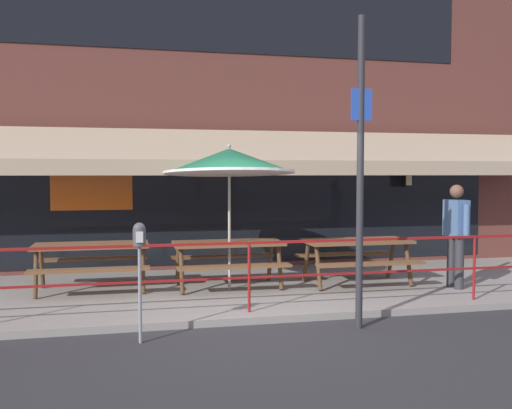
{
  "coord_description": "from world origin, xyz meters",
  "views": [
    {
      "loc": [
        -1.62,
        -7.22,
        1.99
      ],
      "look_at": [
        0.39,
        1.6,
        1.5
      ],
      "focal_mm": 40.0,
      "sensor_mm": 36.0,
      "label": 1
    }
  ],
  "objects_px": {
    "patio_umbrella_centre": "(229,162)",
    "street_sign_pole": "(360,170)",
    "picnic_table_left": "(91,254)",
    "parking_meter_near": "(139,246)",
    "picnic_table_centre": "(228,251)",
    "pedestrian_walking": "(456,230)",
    "picnic_table_right": "(357,249)"
  },
  "relations": [
    {
      "from": "picnic_table_left",
      "to": "picnic_table_right",
      "type": "relative_size",
      "value": 1.0
    },
    {
      "from": "patio_umbrella_centre",
      "to": "pedestrian_walking",
      "type": "xyz_separation_m",
      "value": [
        3.66,
        -0.75,
        -1.12
      ]
    },
    {
      "from": "pedestrian_walking",
      "to": "street_sign_pole",
      "type": "bearing_deg",
      "value": -146.08
    },
    {
      "from": "picnic_table_centre",
      "to": "picnic_table_right",
      "type": "distance_m",
      "value": 2.2
    },
    {
      "from": "picnic_table_centre",
      "to": "parking_meter_near",
      "type": "bearing_deg",
      "value": -120.79
    },
    {
      "from": "patio_umbrella_centre",
      "to": "street_sign_pole",
      "type": "height_order",
      "value": "street_sign_pole"
    },
    {
      "from": "picnic_table_left",
      "to": "street_sign_pole",
      "type": "xyz_separation_m",
      "value": [
        3.46,
        -2.68,
        1.34
      ]
    },
    {
      "from": "patio_umbrella_centre",
      "to": "pedestrian_walking",
      "type": "distance_m",
      "value": 3.9
    },
    {
      "from": "patio_umbrella_centre",
      "to": "pedestrian_walking",
      "type": "relative_size",
      "value": 1.39
    },
    {
      "from": "picnic_table_right",
      "to": "picnic_table_centre",
      "type": "bearing_deg",
      "value": 174.76
    },
    {
      "from": "patio_umbrella_centre",
      "to": "picnic_table_centre",
      "type": "bearing_deg",
      "value": 90.0
    },
    {
      "from": "patio_umbrella_centre",
      "to": "street_sign_pole",
      "type": "relative_size",
      "value": 0.6
    },
    {
      "from": "patio_umbrella_centre",
      "to": "parking_meter_near",
      "type": "bearing_deg",
      "value": -122.01
    },
    {
      "from": "picnic_table_centre",
      "to": "pedestrian_walking",
      "type": "xyz_separation_m",
      "value": [
        3.66,
        -0.87,
        0.35
      ]
    },
    {
      "from": "pedestrian_walking",
      "to": "parking_meter_near",
      "type": "xyz_separation_m",
      "value": [
        -5.15,
        -1.64,
        0.09
      ]
    },
    {
      "from": "pedestrian_walking",
      "to": "parking_meter_near",
      "type": "height_order",
      "value": "pedestrian_walking"
    },
    {
      "from": "street_sign_pole",
      "to": "picnic_table_right",
      "type": "bearing_deg",
      "value": 67.81
    },
    {
      "from": "picnic_table_left",
      "to": "patio_umbrella_centre",
      "type": "height_order",
      "value": "patio_umbrella_centre"
    },
    {
      "from": "patio_umbrella_centre",
      "to": "parking_meter_near",
      "type": "xyz_separation_m",
      "value": [
        -1.49,
        -2.39,
        -1.03
      ]
    },
    {
      "from": "picnic_table_centre",
      "to": "street_sign_pole",
      "type": "distance_m",
      "value": 3.08
    },
    {
      "from": "picnic_table_left",
      "to": "picnic_table_centre",
      "type": "xyz_separation_m",
      "value": [
        2.19,
        -0.21,
        0.0
      ]
    },
    {
      "from": "picnic_table_centre",
      "to": "picnic_table_right",
      "type": "height_order",
      "value": "same"
    },
    {
      "from": "picnic_table_left",
      "to": "patio_umbrella_centre",
      "type": "xyz_separation_m",
      "value": [
        2.19,
        -0.32,
        1.47
      ]
    },
    {
      "from": "picnic_table_centre",
      "to": "pedestrian_walking",
      "type": "height_order",
      "value": "pedestrian_walking"
    },
    {
      "from": "picnic_table_centre",
      "to": "street_sign_pole",
      "type": "relative_size",
      "value": 0.45
    },
    {
      "from": "picnic_table_left",
      "to": "parking_meter_near",
      "type": "height_order",
      "value": "parking_meter_near"
    },
    {
      "from": "parking_meter_near",
      "to": "street_sign_pole",
      "type": "height_order",
      "value": "street_sign_pole"
    },
    {
      "from": "picnic_table_centre",
      "to": "pedestrian_walking",
      "type": "bearing_deg",
      "value": -13.32
    },
    {
      "from": "parking_meter_near",
      "to": "picnic_table_left",
      "type": "bearing_deg",
      "value": 104.45
    },
    {
      "from": "picnic_table_centre",
      "to": "pedestrian_walking",
      "type": "distance_m",
      "value": 3.77
    },
    {
      "from": "pedestrian_walking",
      "to": "parking_meter_near",
      "type": "bearing_deg",
      "value": -162.32
    },
    {
      "from": "picnic_table_centre",
      "to": "picnic_table_right",
      "type": "relative_size",
      "value": 1.0
    }
  ]
}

